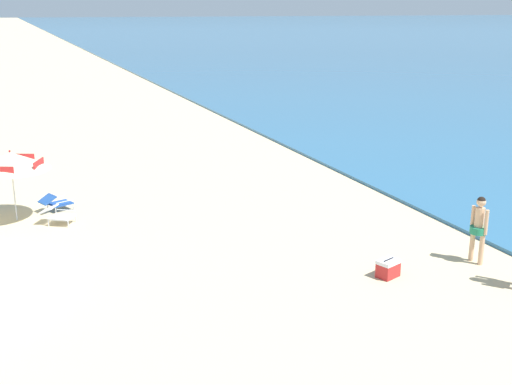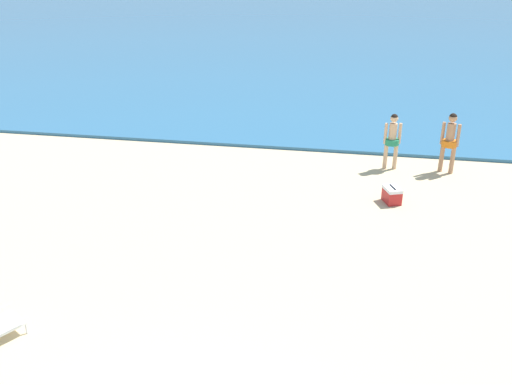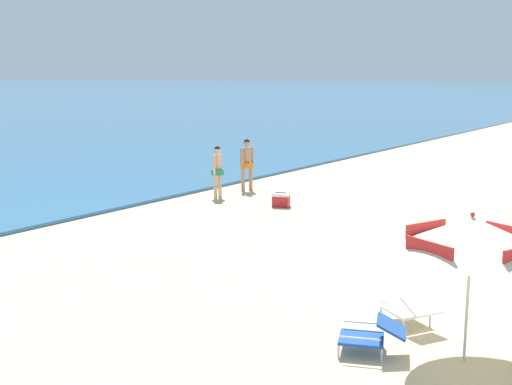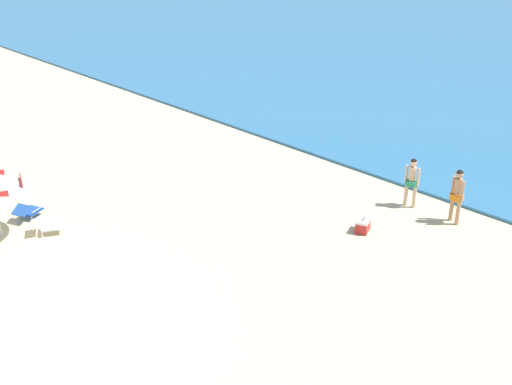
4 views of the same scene
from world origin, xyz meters
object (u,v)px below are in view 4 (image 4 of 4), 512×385
at_px(person_standing_near_shore, 457,193).
at_px(person_standing_beside, 412,179).
at_px(lounge_chair_beside_umbrella, 28,211).
at_px(lounge_chair_facing_sea, 47,225).
at_px(cooler_box, 363,225).

xyz_separation_m(person_standing_near_shore, person_standing_beside, (-1.54, -0.00, -0.06)).
distance_m(person_standing_near_shore, person_standing_beside, 1.54).
bearing_deg(person_standing_beside, person_standing_near_shore, 0.12).
distance_m(lounge_chair_beside_umbrella, lounge_chair_facing_sea, 1.23).
height_order(lounge_chair_facing_sea, person_standing_beside, person_standing_beside).
bearing_deg(person_standing_beside, lounge_chair_facing_sea, -126.08).
xyz_separation_m(lounge_chair_facing_sea, person_standing_beside, (6.48, 8.89, 0.66)).
relative_size(lounge_chair_beside_umbrella, lounge_chair_facing_sea, 1.00).
bearing_deg(person_standing_near_shore, cooler_box, -123.73).
xyz_separation_m(person_standing_beside, cooler_box, (-0.04, -2.37, -0.73)).
bearing_deg(person_standing_near_shore, person_standing_beside, -179.88).
bearing_deg(lounge_chair_beside_umbrella, person_standing_near_shore, 43.66).
distance_m(lounge_chair_beside_umbrella, person_standing_beside, 11.74).
bearing_deg(cooler_box, lounge_chair_beside_umbrella, -139.90).
height_order(lounge_chair_facing_sea, cooler_box, lounge_chair_facing_sea).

